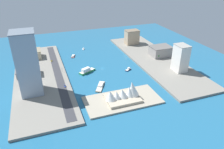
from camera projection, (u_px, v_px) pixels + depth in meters
name	position (u px, v px, depth m)	size (l,w,h in m)	color
ground_plane	(102.00, 68.00, 329.14)	(440.00, 440.00, 0.00)	#23668E
quay_west	(154.00, 59.00, 355.81)	(70.00, 240.00, 2.87)	gray
quay_east	(41.00, 77.00, 301.15)	(70.00, 240.00, 2.87)	gray
peninsula_point	(122.00, 100.00, 249.92)	(88.39, 43.00, 2.00)	#A89E89
road_strip	(58.00, 73.00, 307.53)	(10.54, 228.00, 0.15)	#38383D
sailboat_small_white	(83.00, 49.00, 401.27)	(5.51, 9.45, 10.20)	white
barge_flat_brown	(100.00, 86.00, 278.56)	(19.12, 27.52, 3.24)	brown
patrol_launch_navy	(128.00, 69.00, 322.26)	(11.24, 9.27, 3.68)	#1E284C
tugboat_red	(73.00, 56.00, 369.36)	(8.93, 14.74, 3.08)	red
ferry_green_doubledeck	(87.00, 71.00, 314.69)	(26.73, 18.80, 7.42)	#2D8C4C
carpark_squat_concrete	(160.00, 51.00, 363.76)	(34.94, 26.69, 16.27)	gray
office_block_beige	(34.00, 54.00, 356.33)	(22.27, 25.40, 13.19)	#C6B793
warehouse_low_gray	(28.00, 72.00, 299.44)	(30.84, 20.96, 9.33)	gray
tower_tall_glass	(28.00, 64.00, 244.37)	(25.73, 26.64, 76.10)	#8C9EB2
apartment_midrise_tan	(132.00, 37.00, 415.14)	(25.85, 18.43, 27.14)	tan
hotel_broad_white	(181.00, 58.00, 306.52)	(16.63, 21.09, 39.30)	silver
taxi_yellow_cab	(52.00, 61.00, 345.24)	(2.07, 4.65, 1.62)	black
hatchback_blue	(65.00, 86.00, 273.51)	(1.79, 5.14, 1.62)	black
traffic_light_waterfront	(62.00, 69.00, 308.77)	(0.36, 0.36, 6.50)	black
opera_landmark	(124.00, 94.00, 246.60)	(41.60, 29.22, 22.14)	#BCAD93
park_tree_cluster	(157.00, 53.00, 359.37)	(8.23, 18.68, 9.46)	brown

